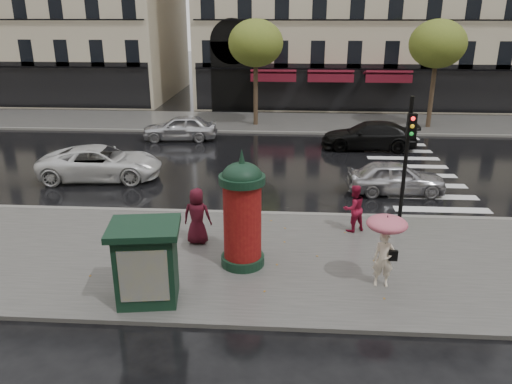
# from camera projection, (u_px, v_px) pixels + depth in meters

# --- Properties ---
(ground) EXTENTS (160.00, 160.00, 0.00)m
(ground) POSITION_uv_depth(u_px,v_px,m) (282.00, 254.00, 15.47)
(ground) COLOR black
(ground) RESTS_ON ground
(near_sidewalk) EXTENTS (90.00, 7.00, 0.12)m
(near_sidewalk) POSITION_uv_depth(u_px,v_px,m) (282.00, 259.00, 14.98)
(near_sidewalk) COLOR #474744
(near_sidewalk) RESTS_ON ground
(far_sidewalk) EXTENTS (90.00, 6.00, 0.12)m
(far_sidewalk) POSITION_uv_depth(u_px,v_px,m) (287.00, 122.00, 33.26)
(far_sidewalk) COLOR #474744
(far_sidewalk) RESTS_ON ground
(near_kerb) EXTENTS (90.00, 0.25, 0.14)m
(near_kerb) POSITION_uv_depth(u_px,v_px,m) (283.00, 214.00, 18.26)
(near_kerb) COLOR slate
(near_kerb) RESTS_ON ground
(far_kerb) EXTENTS (90.00, 0.25, 0.14)m
(far_kerb) POSITION_uv_depth(u_px,v_px,m) (286.00, 133.00, 30.45)
(far_kerb) COLOR slate
(far_kerb) RESTS_ON ground
(zebra_crossing) EXTENTS (3.60, 11.75, 0.01)m
(zebra_crossing) POSITION_uv_depth(u_px,v_px,m) (409.00, 166.00, 24.10)
(zebra_crossing) COLOR silver
(zebra_crossing) RESTS_ON ground
(tree_far_left) EXTENTS (3.40, 3.40, 6.64)m
(tree_far_left) POSITION_uv_depth(u_px,v_px,m) (256.00, 44.00, 30.69)
(tree_far_left) COLOR #38281C
(tree_far_left) RESTS_ON ground
(tree_far_right) EXTENTS (3.40, 3.40, 6.64)m
(tree_far_right) POSITION_uv_depth(u_px,v_px,m) (438.00, 44.00, 30.02)
(tree_far_right) COLOR #38281C
(tree_far_right) RESTS_ON ground
(woman_umbrella) EXTENTS (1.07, 1.07, 2.05)m
(woman_umbrella) POSITION_uv_depth(u_px,v_px,m) (386.00, 239.00, 13.02)
(woman_umbrella) COLOR beige
(woman_umbrella) RESTS_ON near_sidewalk
(woman_red) EXTENTS (0.98, 0.90, 1.61)m
(woman_red) POSITION_uv_depth(u_px,v_px,m) (354.00, 208.00, 16.53)
(woman_red) COLOR maroon
(woman_red) RESTS_ON near_sidewalk
(man_burgundy) EXTENTS (0.92, 0.64, 1.82)m
(man_burgundy) POSITION_uv_depth(u_px,v_px,m) (197.00, 216.00, 15.65)
(man_burgundy) COLOR #410D18
(man_burgundy) RESTS_ON near_sidewalk
(morris_column) EXTENTS (1.29, 1.29, 3.48)m
(morris_column) POSITION_uv_depth(u_px,v_px,m) (242.00, 211.00, 14.03)
(morris_column) COLOR black
(morris_column) RESTS_ON near_sidewalk
(traffic_light) EXTENTS (0.28, 0.41, 4.44)m
(traffic_light) POSITION_uv_depth(u_px,v_px,m) (407.00, 150.00, 16.23)
(traffic_light) COLOR black
(traffic_light) RESTS_ON near_sidewalk
(newsstand) EXTENTS (1.91, 1.68, 2.07)m
(newsstand) POSITION_uv_depth(u_px,v_px,m) (147.00, 262.00, 12.46)
(newsstand) COLOR black
(newsstand) RESTS_ON near_sidewalk
(car_silver) EXTENTS (4.03, 1.76, 1.35)m
(car_silver) POSITION_uv_depth(u_px,v_px,m) (396.00, 177.00, 20.37)
(car_silver) COLOR #B4B3B8
(car_silver) RESTS_ON ground
(car_white) EXTENTS (5.48, 2.89, 1.47)m
(car_white) POSITION_uv_depth(u_px,v_px,m) (101.00, 163.00, 22.10)
(car_white) COLOR silver
(car_white) RESTS_ON ground
(car_black) EXTENTS (5.11, 2.21, 1.47)m
(car_black) POSITION_uv_depth(u_px,v_px,m) (369.00, 135.00, 26.94)
(car_black) COLOR black
(car_black) RESTS_ON ground
(car_far_silver) EXTENTS (4.39, 2.08, 1.45)m
(car_far_silver) POSITION_uv_depth(u_px,v_px,m) (180.00, 128.00, 28.78)
(car_far_silver) COLOR silver
(car_far_silver) RESTS_ON ground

